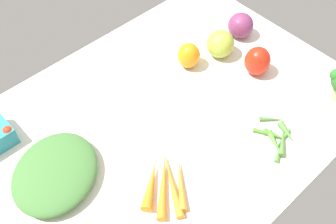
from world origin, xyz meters
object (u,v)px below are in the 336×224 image
at_px(bell_pepper_orange, 189,55).
at_px(okra_pile, 279,137).
at_px(red_onion_center, 241,25).
at_px(bell_pepper_red, 257,61).
at_px(carrot_bunch, 165,184).
at_px(heirloom_tomato_green, 220,44).
at_px(leafy_greens_clump, 55,173).

distance_m(bell_pepper_orange, okra_pile, 0.35).
xyz_separation_m(okra_pile, red_onion_center, (0.23, 0.34, 0.03)).
bearing_deg(bell_pepper_red, carrot_bunch, -167.74).
xyz_separation_m(bell_pepper_red, okra_pile, (-0.14, -0.20, -0.04)).
bearing_deg(heirloom_tomato_green, bell_pepper_orange, 163.49).
relative_size(bell_pepper_red, carrot_bunch, 0.53).
bearing_deg(red_onion_center, carrot_bunch, -156.21).
bearing_deg(heirloom_tomato_green, okra_pile, -110.41).
relative_size(bell_pepper_orange, carrot_bunch, 0.48).
bearing_deg(okra_pile, heirloom_tomato_green, 69.59).
distance_m(leafy_greens_clump, bell_pepper_orange, 0.51).
xyz_separation_m(heirloom_tomato_green, okra_pile, (-0.12, -0.32, -0.03)).
distance_m(bell_pepper_orange, red_onion_center, 0.22).
height_order(leafy_greens_clump, okra_pile, leafy_greens_clump).
height_order(bell_pepper_red, leafy_greens_clump, bell_pepper_red).
height_order(okra_pile, carrot_bunch, carrot_bunch).
height_order(leafy_greens_clump, red_onion_center, red_onion_center).
bearing_deg(carrot_bunch, bell_pepper_red, 12.26).
xyz_separation_m(leafy_greens_clump, carrot_bunch, (0.18, -0.19, -0.01)).
relative_size(bell_pepper_orange, okra_pile, 0.62).
xyz_separation_m(bell_pepper_red, heirloom_tomato_green, (-0.02, 0.12, -0.00)).
height_order(heirloom_tomato_green, leafy_greens_clump, heirloom_tomato_green).
xyz_separation_m(bell_pepper_red, carrot_bunch, (-0.45, -0.10, -0.03)).
bearing_deg(carrot_bunch, okra_pile, -17.67).
distance_m(okra_pile, carrot_bunch, 0.32).
xyz_separation_m(heirloom_tomato_green, red_onion_center, (0.11, 0.02, -0.00)).
relative_size(leafy_greens_clump, okra_pile, 1.78).
bearing_deg(leafy_greens_clump, heirloom_tomato_green, 2.64).
height_order(heirloom_tomato_green, red_onion_center, heirloom_tomato_green).
bearing_deg(okra_pile, carrot_bunch, 162.33).
distance_m(heirloom_tomato_green, red_onion_center, 0.11).
xyz_separation_m(bell_pepper_red, bell_pepper_orange, (-0.13, 0.15, -0.00)).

